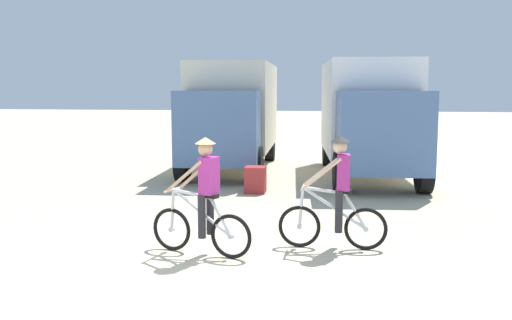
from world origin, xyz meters
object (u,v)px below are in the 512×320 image
at_px(cyclist_cowboy_hat, 337,197).
at_px(supply_crate, 255,180).
at_px(cyclist_orange_shirt, 204,201).
at_px(box_truck_avon_van, 369,112).
at_px(box_truck_cream_rv, 233,110).

relative_size(cyclist_cowboy_hat, supply_crate, 2.81).
relative_size(cyclist_orange_shirt, supply_crate, 2.81).
bearing_deg(cyclist_orange_shirt, box_truck_avon_van, 72.52).
xyz_separation_m(box_truck_avon_van, cyclist_orange_shirt, (-2.70, -8.58, -1.03)).
distance_m(box_truck_cream_rv, cyclist_orange_shirt, 9.66).
height_order(box_truck_cream_rv, cyclist_orange_shirt, box_truck_cream_rv).
bearing_deg(box_truck_cream_rv, cyclist_cowboy_hat, -68.35).
relative_size(box_truck_avon_van, cyclist_orange_shirt, 3.82).
bearing_deg(cyclist_orange_shirt, supply_crate, 91.01).
xyz_separation_m(cyclist_orange_shirt, supply_crate, (-0.10, 5.38, -0.52)).
xyz_separation_m(box_truck_cream_rv, cyclist_orange_shirt, (1.51, -9.48, -1.03)).
distance_m(box_truck_cream_rv, supply_crate, 4.61).
distance_m(box_truck_cream_rv, box_truck_avon_van, 4.30).
distance_m(cyclist_cowboy_hat, supply_crate, 5.17).
relative_size(box_truck_cream_rv, cyclist_orange_shirt, 3.78).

